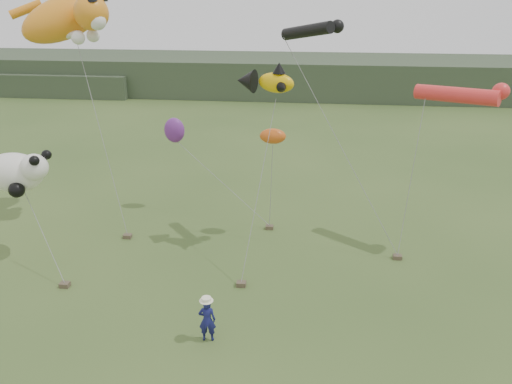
# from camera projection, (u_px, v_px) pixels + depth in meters

# --- Properties ---
(ground) EXTENTS (120.00, 120.00, 0.00)m
(ground) POSITION_uv_depth(u_px,v_px,m) (219.00, 332.00, 17.41)
(ground) COLOR #385123
(ground) RESTS_ON ground
(headland) EXTENTS (90.00, 13.00, 4.00)m
(headland) POSITION_uv_depth(u_px,v_px,m) (263.00, 76.00, 58.20)
(headland) COLOR #2D3D28
(headland) RESTS_ON ground
(festival_attendant) EXTENTS (0.62, 0.44, 1.60)m
(festival_attendant) POSITION_uv_depth(u_px,v_px,m) (207.00, 320.00, 16.75)
(festival_attendant) COLOR #161854
(festival_attendant) RESTS_ON ground
(sandbag_anchors) EXTENTS (14.01, 6.52, 0.19)m
(sandbag_anchors) POSITION_uv_depth(u_px,v_px,m) (222.00, 256.00, 22.26)
(sandbag_anchors) COLOR brown
(sandbag_anchors) RESTS_ON ground
(cat_kite) EXTENTS (5.61, 4.46, 3.23)m
(cat_kite) POSITION_uv_depth(u_px,v_px,m) (70.00, 17.00, 23.37)
(cat_kite) COLOR orange
(cat_kite) RESTS_ON ground
(fish_kite) EXTENTS (2.68, 1.77, 1.33)m
(fish_kite) POSITION_uv_depth(u_px,v_px,m) (265.00, 81.00, 20.86)
(fish_kite) COLOR #E8B107
(fish_kite) RESTS_ON ground
(tube_kites) EXTENTS (9.46, 2.53, 3.41)m
(tube_kites) POSITION_uv_depth(u_px,v_px,m) (416.00, 74.00, 20.84)
(tube_kites) COLOR black
(tube_kites) RESTS_ON ground
(panda_kite) EXTENTS (3.01, 1.95, 1.87)m
(panda_kite) POSITION_uv_depth(u_px,v_px,m) (17.00, 172.00, 21.18)
(panda_kite) COLOR white
(panda_kite) RESTS_ON ground
(misc_kites) EXTENTS (6.50, 3.28, 1.58)m
(misc_kites) POSITION_uv_depth(u_px,v_px,m) (208.00, 132.00, 24.79)
(misc_kites) COLOR #CE5517
(misc_kites) RESTS_ON ground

